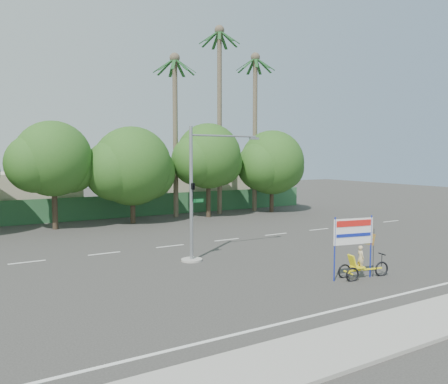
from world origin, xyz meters
TOP-DOWN VIEW (x-y plane):
  - ground at (0.00, 0.00)m, footprint 120.00×120.00m
  - sidewalk_near at (0.00, -7.50)m, footprint 50.00×2.40m
  - fence at (0.00, 21.50)m, footprint 38.00×0.08m
  - building_left at (-10.00, 26.00)m, footprint 12.00×8.00m
  - building_right at (8.00, 26.00)m, footprint 14.00×8.00m
  - tree_left at (-7.05, 18.00)m, footprint 6.66×5.60m
  - tree_center at (-1.05, 18.00)m, footprint 7.62×6.40m
  - tree_right at (5.95, 18.00)m, footprint 6.90×5.80m
  - tree_far_right at (12.95, 18.00)m, footprint 7.38×6.20m
  - palm_tall at (8.00, 19.50)m, footprint 3.73×3.79m
  - palm_mid at (12.00, 19.50)m, footprint 3.73×3.79m
  - palm_short at (3.50, 19.50)m, footprint 3.73×3.79m
  - traffic_signal at (-2.20, 3.98)m, footprint 4.72×1.10m
  - trike_billboard at (2.49, -2.72)m, footprint 2.89×0.97m

SIDE VIEW (x-z plane):
  - ground at x=0.00m, z-range 0.00..0.00m
  - sidewalk_near at x=0.00m, z-range 0.00..0.12m
  - fence at x=0.00m, z-range 0.00..2.00m
  - trike_billboard at x=2.49m, z-range -0.28..2.60m
  - building_right at x=8.00m, z-range 0.00..3.60m
  - building_left at x=-10.00m, z-range 0.00..4.00m
  - traffic_signal at x=-2.20m, z-range -0.58..6.42m
  - tree_center at x=-1.05m, z-range 0.54..8.39m
  - tree_far_right at x=12.95m, z-range 0.68..8.61m
  - tree_left at x=-7.05m, z-range 1.02..9.09m
  - tree_right at x=5.95m, z-range 1.06..9.42m
  - palm_short at x=3.50m, z-range 1.64..16.09m
  - palm_mid at x=12.00m, z-range 1.67..17.12m
  - palm_tall at x=8.00m, z-range 1.74..19.19m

